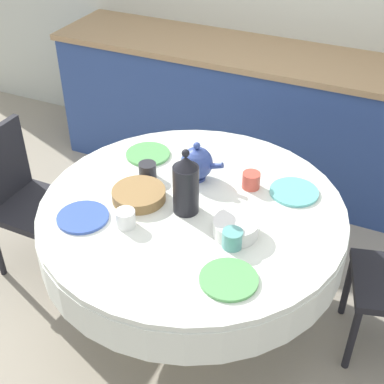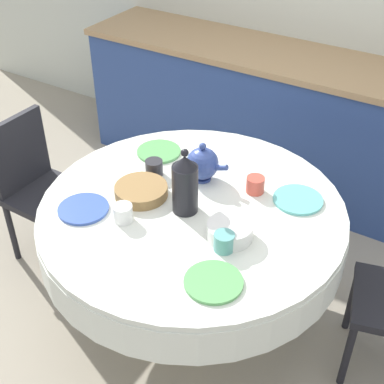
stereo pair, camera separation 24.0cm
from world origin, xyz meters
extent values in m
plane|color=#9E937F|center=(0.00, 0.00, 0.00)|extent=(12.00, 12.00, 0.00)
cube|color=#2D4784|center=(0.00, 1.46, 0.46)|extent=(3.20, 0.60, 0.91)
cube|color=#A37F56|center=(0.00, 1.46, 0.93)|extent=(3.24, 0.64, 0.04)
cylinder|color=brown|center=(0.00, 0.00, 0.02)|extent=(0.44, 0.44, 0.04)
cylinder|color=brown|center=(0.00, 0.00, 0.30)|extent=(0.11, 0.11, 0.51)
cylinder|color=silver|center=(0.00, 0.00, 0.64)|extent=(1.43, 1.43, 0.18)
cylinder|color=silver|center=(0.00, 0.00, 0.75)|extent=(1.42, 1.42, 0.03)
cylinder|color=black|center=(0.82, 0.04, 0.20)|extent=(0.04, 0.04, 0.41)
cylinder|color=black|center=(0.73, 0.38, 0.20)|extent=(0.04, 0.04, 0.41)
cube|color=black|center=(-0.98, 0.01, 0.43)|extent=(0.40, 0.40, 0.04)
cube|color=black|center=(-1.16, 0.01, 0.66)|extent=(0.04, 0.38, 0.43)
cylinder|color=black|center=(-0.80, 0.19, 0.20)|extent=(0.04, 0.04, 0.41)
cylinder|color=black|center=(-0.80, -0.17, 0.20)|extent=(0.04, 0.04, 0.41)
cylinder|color=black|center=(-1.15, 0.19, 0.20)|extent=(0.04, 0.04, 0.41)
cylinder|color=black|center=(-1.16, -0.16, 0.20)|extent=(0.04, 0.04, 0.41)
cylinder|color=#3856AD|center=(-0.40, -0.29, 0.77)|extent=(0.23, 0.23, 0.01)
cylinder|color=white|center=(-0.20, -0.25, 0.80)|extent=(0.09, 0.09, 0.08)
cylinder|color=#5BA85B|center=(0.33, -0.37, 0.77)|extent=(0.23, 0.23, 0.01)
cylinder|color=#5BA39E|center=(0.27, -0.18, 0.80)|extent=(0.09, 0.09, 0.08)
cylinder|color=#5BA85B|center=(-0.39, 0.30, 0.77)|extent=(0.23, 0.23, 0.01)
cylinder|color=#28282D|center=(-0.30, 0.12, 0.80)|extent=(0.09, 0.09, 0.08)
cylinder|color=#60BCB7|center=(0.40, 0.29, 0.77)|extent=(0.23, 0.23, 0.01)
cylinder|color=#CC4C3D|center=(0.19, 0.26, 0.80)|extent=(0.09, 0.09, 0.08)
cylinder|color=black|center=(-0.01, -0.04, 0.88)|extent=(0.12, 0.12, 0.23)
cone|color=black|center=(-0.01, -0.04, 1.02)|extent=(0.11, 0.11, 0.05)
sphere|color=black|center=(-0.01, -0.04, 1.07)|extent=(0.04, 0.04, 0.04)
cylinder|color=#33478E|center=(-0.07, 0.21, 0.77)|extent=(0.09, 0.09, 0.01)
sphere|color=#33478E|center=(-0.07, 0.21, 0.85)|extent=(0.16, 0.16, 0.16)
cylinder|color=#33478E|center=(0.02, 0.21, 0.86)|extent=(0.09, 0.03, 0.06)
sphere|color=#33478E|center=(-0.07, 0.21, 0.95)|extent=(0.03, 0.03, 0.03)
cylinder|color=olive|center=(-0.25, -0.06, 0.79)|extent=(0.25, 0.25, 0.05)
cylinder|color=silver|center=(0.25, -0.10, 0.80)|extent=(0.20, 0.20, 0.07)
camera|label=1|loc=(0.81, -1.77, 2.26)|focal=50.00mm
camera|label=2|loc=(1.03, -1.65, 2.26)|focal=50.00mm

